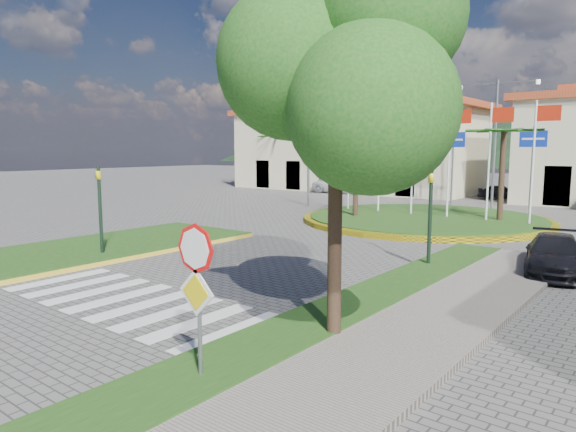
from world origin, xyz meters
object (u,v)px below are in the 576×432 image
Objects in this scene: white_van at (342,185)px; car_dark_a at (501,192)px; stop_sign at (197,277)px; roundabout_island at (424,218)px; deciduous_tree at (337,75)px; car_side_right at (555,254)px.

car_dark_a is (12.48, 2.62, -0.12)m from white_van.
car_dark_a is at bearing 98.62° from stop_sign.
roundabout_island is 14.77m from car_dark_a.
deciduous_tree is 2.08× the size of car_dark_a.
roundabout_island is at bearing 103.73° from stop_sign.
white_van reaches higher than car_side_right.
car_side_right is (2.27, 8.84, -4.59)m from deciduous_tree.
deciduous_tree reaches higher than car_dark_a.
stop_sign reaches higher than white_van.
roundabout_island is at bearing 107.91° from deciduous_tree.
roundabout_island is at bearing -142.47° from white_van.
stop_sign is at bearing -160.24° from white_van.
white_van is 28.94m from car_side_right.
white_van is at bearing 90.79° from car_dark_a.
stop_sign is (4.90, -20.04, 1.62)m from roundabout_island.
roundabout_island reaches higher than car_dark_a.
stop_sign is 0.81× the size of car_dark_a.
deciduous_tree is 1.69× the size of car_side_right.
deciduous_tree is at bearing -156.92° from white_van.
roundabout_island is 18.55m from deciduous_tree.
roundabout_island is 1.87× the size of deciduous_tree.
stop_sign is 36.76m from white_van.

